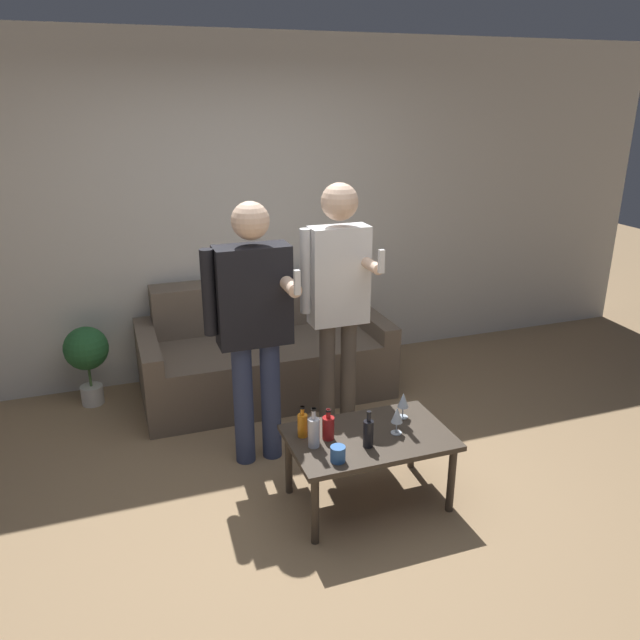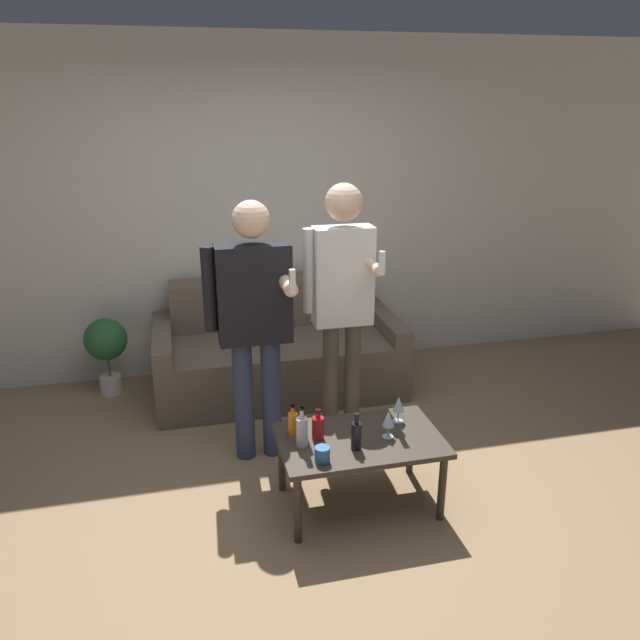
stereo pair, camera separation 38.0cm
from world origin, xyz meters
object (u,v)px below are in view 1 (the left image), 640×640
object	(u,v)px
couch	(263,354)
coffee_table	(369,443)
bottle_orange	(328,427)
person_standing_right	(338,292)
person_standing_left	(253,317)

from	to	relation	value
couch	coffee_table	size ratio (longest dim) A/B	2.08
bottle_orange	person_standing_right	xyz separation A→B (m)	(0.32, 0.70, 0.54)
person_standing_left	bottle_orange	bearing A→B (deg)	-67.37
couch	person_standing_left	bearing A→B (deg)	-106.68
bottle_orange	person_standing_right	distance (m)	0.95
coffee_table	couch	bearing A→B (deg)	96.64
bottle_orange	person_standing_left	bearing A→B (deg)	112.63
person_standing_left	couch	bearing A→B (deg)	73.32
couch	bottle_orange	size ratio (longest dim) A/B	10.42
person_standing_left	person_standing_right	size ratio (longest dim) A/B	0.96
coffee_table	person_standing_left	world-z (taller)	person_standing_left
couch	person_standing_right	size ratio (longest dim) A/B	1.09
couch	person_standing_right	distance (m)	1.21
coffee_table	person_standing_right	size ratio (longest dim) A/B	0.52
couch	bottle_orange	world-z (taller)	couch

